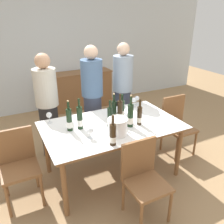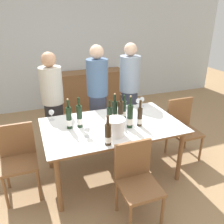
{
  "view_description": "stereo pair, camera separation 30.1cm",
  "coord_description": "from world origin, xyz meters",
  "views": [
    {
      "loc": [
        -1.24,
        -2.47,
        2.16
      ],
      "look_at": [
        0.0,
        0.0,
        0.95
      ],
      "focal_mm": 38.0,
      "sensor_mm": 36.0,
      "label": 1
    },
    {
      "loc": [
        -0.97,
        -2.59,
        2.16
      ],
      "look_at": [
        0.0,
        0.0,
        0.95
      ],
      "focal_mm": 38.0,
      "sensor_mm": 36.0,
      "label": 2
    }
  ],
  "objects": [
    {
      "name": "wine_bottle_6",
      "position": [
        0.19,
        -0.14,
        0.92
      ],
      "size": [
        0.08,
        0.08,
        0.42
      ],
      "color": "black",
      "rests_on": "dining_table"
    },
    {
      "name": "chair_left_end",
      "position": [
        -1.18,
        0.08,
        0.52
      ],
      "size": [
        0.42,
        0.42,
        0.9
      ],
      "color": "brown",
      "rests_on": "ground_plane"
    },
    {
      "name": "dining_table",
      "position": [
        0.0,
        0.0,
        0.71
      ],
      "size": [
        1.78,
        1.07,
        0.77
      ],
      "color": "brown",
      "rests_on": "ground_plane"
    },
    {
      "name": "chair_near_front",
      "position": [
        -0.01,
        -0.76,
        0.51
      ],
      "size": [
        0.42,
        0.42,
        0.88
      ],
      "color": "brown",
      "rests_on": "ground_plane"
    },
    {
      "name": "sideboard_cabinet",
      "position": [
        0.45,
        2.57,
        0.42
      ],
      "size": [
        1.5,
        0.46,
        0.85
      ],
      "color": "brown",
      "rests_on": "ground_plane"
    },
    {
      "name": "wine_bottle_4",
      "position": [
        0.13,
        0.03,
        0.91
      ],
      "size": [
        0.07,
        0.07,
        0.39
      ],
      "color": "#332314",
      "rests_on": "dining_table"
    },
    {
      "name": "person_guest_left",
      "position": [
        0.06,
        0.79,
        0.85
      ],
      "size": [
        0.33,
        0.33,
        1.69
      ],
      "color": "#383F56",
      "rests_on": "ground_plane"
    },
    {
      "name": "ground_plane",
      "position": [
        0.0,
        0.0,
        0.0
      ],
      "size": [
        12.0,
        12.0,
        0.0
      ],
      "primitive_type": "plane",
      "color": "#A37F56"
    },
    {
      "name": "wine_bottle_2",
      "position": [
        -0.54,
        0.1,
        0.91
      ],
      "size": [
        0.07,
        0.07,
        0.4
      ],
      "color": "black",
      "rests_on": "dining_table"
    },
    {
      "name": "wine_bottle_0",
      "position": [
        -0.05,
        -0.03,
        0.9
      ],
      "size": [
        0.07,
        0.07,
        0.36
      ],
      "color": "black",
      "rests_on": "dining_table"
    },
    {
      "name": "chair_right_end",
      "position": [
        1.18,
        0.09,
        0.52
      ],
      "size": [
        0.42,
        0.42,
        0.92
      ],
      "color": "brown",
      "rests_on": "ground_plane"
    },
    {
      "name": "wine_glass_0",
      "position": [
        0.32,
        0.26,
        0.87
      ],
      "size": [
        0.07,
        0.07,
        0.13
      ],
      "color": "white",
      "rests_on": "dining_table"
    },
    {
      "name": "wine_bottle_1",
      "position": [
        0.06,
        0.07,
        0.91
      ],
      "size": [
        0.07,
        0.07,
        0.4
      ],
      "color": "black",
      "rests_on": "dining_table"
    },
    {
      "name": "wine_glass_3",
      "position": [
        -0.38,
        -0.2,
        0.87
      ],
      "size": [
        0.08,
        0.08,
        0.14
      ],
      "color": "white",
      "rests_on": "dining_table"
    },
    {
      "name": "person_host",
      "position": [
        -0.63,
        0.88,
        0.81
      ],
      "size": [
        0.33,
        0.33,
        1.61
      ],
      "color": "#262628",
      "rests_on": "ground_plane"
    },
    {
      "name": "back_wall",
      "position": [
        0.0,
        2.86,
        1.4
      ],
      "size": [
        8.0,
        0.1,
        2.8
      ],
      "color": "silver",
      "rests_on": "ground_plane"
    },
    {
      "name": "wine_glass_1",
      "position": [
        -0.71,
        0.42,
        0.88
      ],
      "size": [
        0.07,
        0.07,
        0.15
      ],
      "color": "white",
      "rests_on": "dining_table"
    },
    {
      "name": "wine_glass_4",
      "position": [
        0.66,
        0.44,
        0.88
      ],
      "size": [
        0.07,
        0.07,
        0.15
      ],
      "color": "white",
      "rests_on": "dining_table"
    },
    {
      "name": "person_guest_right",
      "position": [
        0.63,
        0.85,
        0.85
      ],
      "size": [
        0.33,
        0.33,
        1.68
      ],
      "color": "#383F56",
      "rests_on": "ground_plane"
    },
    {
      "name": "wine_bottle_7",
      "position": [
        -0.21,
        -0.44,
        0.89
      ],
      "size": [
        0.08,
        0.08,
        0.35
      ],
      "color": "#332314",
      "rests_on": "dining_table"
    },
    {
      "name": "wine_bottle_3",
      "position": [
        -0.4,
        0.08,
        0.91
      ],
      "size": [
        0.07,
        0.07,
        0.4
      ],
      "color": "black",
      "rests_on": "dining_table"
    },
    {
      "name": "wine_bottle_8",
      "position": [
        0.23,
        0.14,
        0.89
      ],
      "size": [
        0.07,
        0.07,
        0.33
      ],
      "color": "black",
      "rests_on": "dining_table"
    },
    {
      "name": "ice_bucket",
      "position": [
        -0.06,
        -0.27,
        0.88
      ],
      "size": [
        0.24,
        0.24,
        0.21
      ],
      "color": "white",
      "rests_on": "dining_table"
    },
    {
      "name": "wine_glass_2",
      "position": [
        0.57,
        0.39,
        0.89
      ],
      "size": [
        0.08,
        0.08,
        0.16
      ],
      "color": "white",
      "rests_on": "dining_table"
    },
    {
      "name": "wine_bottle_5",
      "position": [
        0.32,
        -0.15,
        0.89
      ],
      "size": [
        0.07,
        0.07,
        0.35
      ],
      "color": "#332314",
      "rests_on": "dining_table"
    }
  ]
}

